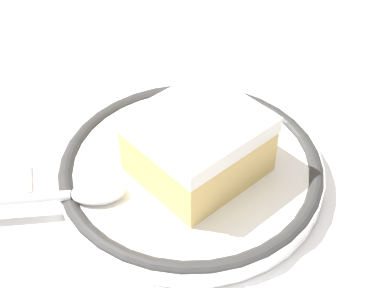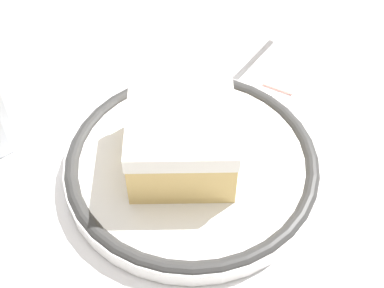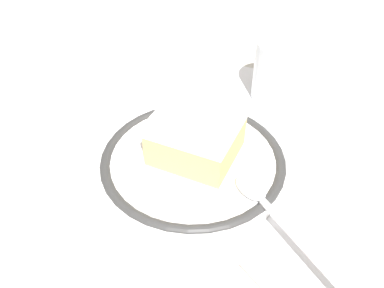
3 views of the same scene
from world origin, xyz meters
TOP-DOWN VIEW (x-y plane):
  - ground_plane at (0.00, 0.00)m, footprint 2.40×2.40m
  - placemat at (0.00, 0.00)m, footprint 0.45×0.35m
  - plate at (-0.01, 0.00)m, footprint 0.21×0.21m
  - cake_slice at (-0.01, 0.00)m, footprint 0.08×0.09m
  - spoon at (-0.05, -0.10)m, footprint 0.10×0.13m
  - sugar_packet at (-0.11, -0.12)m, footprint 0.05×0.06m

SIDE VIEW (x-z plane):
  - ground_plane at x=0.00m, z-range 0.00..0.00m
  - placemat at x=0.00m, z-range 0.00..0.00m
  - sugar_packet at x=-0.11m, z-range 0.00..0.01m
  - plate at x=-0.01m, z-range 0.00..0.02m
  - spoon at x=-0.05m, z-range 0.02..0.03m
  - cake_slice at x=-0.01m, z-range 0.02..0.07m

